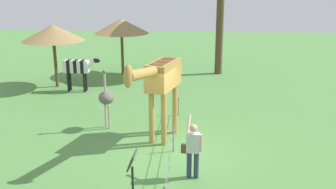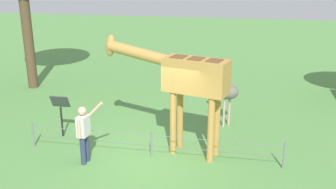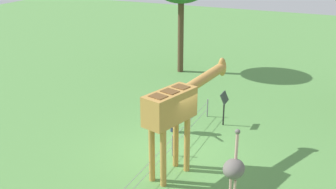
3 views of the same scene
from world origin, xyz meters
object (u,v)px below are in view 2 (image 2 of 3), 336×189
(ostrich, at_px, (227,92))
(visitor, at_px, (84,131))
(info_sign, at_px, (60,107))
(giraffe, at_px, (185,79))

(ostrich, bearing_deg, visitor, 41.89)
(ostrich, bearing_deg, info_sign, 19.54)
(giraffe, xyz_separation_m, visitor, (2.49, 1.11, -1.23))
(visitor, distance_m, info_sign, 1.98)
(giraffe, bearing_deg, visitor, 24.06)
(giraffe, distance_m, ostrich, 2.52)
(info_sign, bearing_deg, ostrich, -160.46)
(ostrich, relative_size, info_sign, 1.70)
(giraffe, bearing_deg, ostrich, -117.15)
(giraffe, distance_m, info_sign, 4.03)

